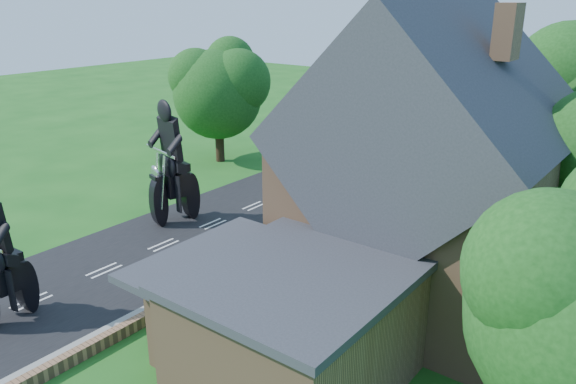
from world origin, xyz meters
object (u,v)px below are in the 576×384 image
Objects in this scene: garden_wall at (270,251)px; annex at (293,326)px; house at (429,178)px; motorcycle_lead at (8,300)px; motorcycle_follow at (175,204)px.

annex is (5.57, -5.80, 1.57)m from garden_wall.
house is 14.56m from motorcycle_lead.
annex is 12.98m from motorcycle_follow.
annex is 9.92m from motorcycle_lead.
house is at bearing -137.76° from motorcycle_lead.
motorcycle_lead is 0.83× the size of motorcycle_follow.
garden_wall is at bearing -115.57° from motorcycle_lead.
motorcycle_follow is at bearing -176.11° from house.
motorcycle_lead reaches higher than garden_wall.
motorcycle_follow is at bearing 178.30° from garden_wall.
motorcycle_follow is (-5.92, 0.18, 0.68)m from garden_wall.
garden_wall is 11.68× the size of motorcycle_follow.
house reaches higher than motorcycle_lead.
garden_wall is at bearing -170.83° from house.
house reaches higher than annex.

